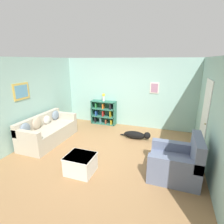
{
  "coord_description": "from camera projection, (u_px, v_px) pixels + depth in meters",
  "views": [
    {
      "loc": [
        1.62,
        -4.24,
        2.51
      ],
      "look_at": [
        0.0,
        0.4,
        1.05
      ],
      "focal_mm": 28.0,
      "sensor_mm": 36.0,
      "label": 1
    }
  ],
  "objects": [
    {
      "name": "vase",
      "position": [
        104.0,
        97.0,
        6.87
      ],
      "size": [
        0.12,
        0.12,
        0.31
      ],
      "color": "silver",
      "rests_on": "bookshelf"
    },
    {
      "name": "wall_left",
      "position": [
        31.0,
        100.0,
        5.49
      ],
      "size": [
        0.13,
        5.0,
        2.6
      ],
      "color": "#93BCB2",
      "rests_on": "ground_plane"
    },
    {
      "name": "couch",
      "position": [
        48.0,
        131.0,
        5.57
      ],
      "size": [
        0.87,
        1.96,
        0.84
      ],
      "color": "#B7AD99",
      "rests_on": "ground_plane"
    },
    {
      "name": "dog",
      "position": [
        137.0,
        135.0,
        5.75
      ],
      "size": [
        1.03,
        0.24,
        0.28
      ],
      "color": "black",
      "rests_on": "ground_plane"
    },
    {
      "name": "ground_plane",
      "position": [
        107.0,
        150.0,
        5.06
      ],
      "size": [
        14.0,
        14.0,
        0.0
      ],
      "primitive_type": "plane",
      "color": "#997047"
    },
    {
      "name": "wall_right",
      "position": [
        214.0,
        117.0,
        3.91
      ],
      "size": [
        0.16,
        5.0,
        2.6
      ],
      "color": "#93BCB2",
      "rests_on": "ground_plane"
    },
    {
      "name": "wall_back",
      "position": [
        128.0,
        93.0,
        6.73
      ],
      "size": [
        5.6,
        0.13,
        2.6
      ],
      "color": "#93BCB2",
      "rests_on": "ground_plane"
    },
    {
      "name": "coffee_table",
      "position": [
        81.0,
        163.0,
        4.02
      ],
      "size": [
        0.64,
        0.58,
        0.43
      ],
      "color": "silver",
      "rests_on": "ground_plane"
    },
    {
      "name": "bookshelf",
      "position": [
        104.0,
        113.0,
        7.08
      ],
      "size": [
        1.01,
        0.3,
        0.96
      ],
      "color": "#2D6B56",
      "rests_on": "ground_plane"
    },
    {
      "name": "recliner_chair",
      "position": [
        177.0,
        163.0,
        3.85
      ],
      "size": [
        1.05,
        0.96,
        0.98
      ],
      "color": "slate",
      "rests_on": "ground_plane"
    }
  ]
}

